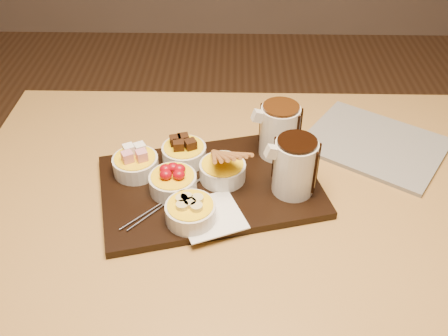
{
  "coord_description": "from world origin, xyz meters",
  "views": [
    {
      "loc": [
        -0.01,
        -0.83,
        1.47
      ],
      "look_at": [
        -0.03,
        -0.01,
        0.81
      ],
      "focal_mm": 40.0,
      "sensor_mm": 36.0,
      "label": 1
    }
  ],
  "objects_px": {
    "dining_table": "(235,218)",
    "pitcher_dark_chocolate": "(295,167)",
    "serving_board": "(210,186)",
    "pitcher_milk_chocolate": "(279,131)",
    "bowl_strawberries": "(173,183)",
    "newspaper": "(374,144)"
  },
  "relations": [
    {
      "from": "newspaper",
      "to": "dining_table",
      "type": "bearing_deg",
      "value": -121.19
    },
    {
      "from": "dining_table",
      "to": "pitcher_milk_chocolate",
      "type": "height_order",
      "value": "pitcher_milk_chocolate"
    },
    {
      "from": "bowl_strawberries",
      "to": "pitcher_dark_chocolate",
      "type": "height_order",
      "value": "pitcher_dark_chocolate"
    },
    {
      "from": "dining_table",
      "to": "pitcher_dark_chocolate",
      "type": "relative_size",
      "value": 9.95
    },
    {
      "from": "serving_board",
      "to": "bowl_strawberries",
      "type": "bearing_deg",
      "value": -176.42
    },
    {
      "from": "newspaper",
      "to": "pitcher_dark_chocolate",
      "type": "bearing_deg",
      "value": -105.47
    },
    {
      "from": "bowl_strawberries",
      "to": "serving_board",
      "type": "bearing_deg",
      "value": 18.15
    },
    {
      "from": "serving_board",
      "to": "dining_table",
      "type": "bearing_deg",
      "value": -1.33
    },
    {
      "from": "pitcher_milk_chocolate",
      "to": "dining_table",
      "type": "bearing_deg",
      "value": -148.66
    },
    {
      "from": "dining_table",
      "to": "newspaper",
      "type": "relative_size",
      "value": 3.88
    },
    {
      "from": "bowl_strawberries",
      "to": "newspaper",
      "type": "xyz_separation_m",
      "value": [
        0.47,
        0.19,
        -0.03
      ]
    },
    {
      "from": "serving_board",
      "to": "newspaper",
      "type": "bearing_deg",
      "value": 8.84
    },
    {
      "from": "pitcher_dark_chocolate",
      "to": "pitcher_milk_chocolate",
      "type": "distance_m",
      "value": 0.13
    },
    {
      "from": "dining_table",
      "to": "newspaper",
      "type": "distance_m",
      "value": 0.38
    },
    {
      "from": "bowl_strawberries",
      "to": "newspaper",
      "type": "distance_m",
      "value": 0.51
    },
    {
      "from": "serving_board",
      "to": "pitcher_dark_chocolate",
      "type": "bearing_deg",
      "value": -19.98
    },
    {
      "from": "pitcher_dark_chocolate",
      "to": "bowl_strawberries",
      "type": "bearing_deg",
      "value": 167.35
    },
    {
      "from": "dining_table",
      "to": "pitcher_dark_chocolate",
      "type": "distance_m",
      "value": 0.22
    },
    {
      "from": "newspaper",
      "to": "serving_board",
      "type": "bearing_deg",
      "value": -122.78
    },
    {
      "from": "serving_board",
      "to": "pitcher_milk_chocolate",
      "type": "height_order",
      "value": "pitcher_milk_chocolate"
    },
    {
      "from": "bowl_strawberries",
      "to": "pitcher_milk_chocolate",
      "type": "relative_size",
      "value": 0.83
    },
    {
      "from": "bowl_strawberries",
      "to": "pitcher_milk_chocolate",
      "type": "bearing_deg",
      "value": 30.96
    }
  ]
}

